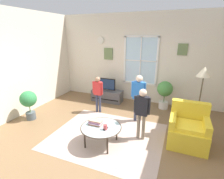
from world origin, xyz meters
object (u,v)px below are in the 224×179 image
object	(u,v)px
coffee_table	(101,128)
remote_near_books	(106,129)
person_red_shirt	(98,90)
tv_stand	(107,96)
armchair	(188,130)
person_blue_shirt	(138,93)
potted_plant_by_window	(165,91)
person_black_shirt	(142,109)
television	(107,84)
cup	(105,127)
book_stack	(96,122)
floor_lamp	(203,78)
potted_plant_corner	(29,101)

from	to	relation	value
coffee_table	remote_near_books	xyz separation A→B (m)	(0.13, -0.05, 0.03)
person_red_shirt	tv_stand	bearing A→B (deg)	96.70
armchair	person_blue_shirt	bearing A→B (deg)	154.27
remote_near_books	person_blue_shirt	distance (m)	1.44
person_blue_shirt	coffee_table	bearing A→B (deg)	-109.38
potted_plant_by_window	person_black_shirt	bearing A→B (deg)	-98.73
tv_stand	potted_plant_by_window	xyz separation A→B (m)	(1.89, 0.10, 0.37)
television	cup	world-z (taller)	television
cup	tv_stand	bearing A→B (deg)	112.75
person_blue_shirt	armchair	bearing A→B (deg)	-25.73
book_stack	person_blue_shirt	world-z (taller)	person_blue_shirt
coffee_table	person_blue_shirt	xyz separation A→B (m)	(0.46, 1.30, 0.40)
tv_stand	person_red_shirt	world-z (taller)	person_red_shirt
book_stack	potted_plant_by_window	world-z (taller)	potted_plant_by_window
coffee_table	person_red_shirt	distance (m)	1.62
television	person_blue_shirt	xyz separation A→B (m)	(1.33, -1.00, 0.18)
coffee_table	person_black_shirt	distance (m)	0.95
armchair	book_stack	bearing A→B (deg)	-160.18
potted_plant_by_window	floor_lamp	distance (m)	1.54
person_black_shirt	potted_plant_by_window	world-z (taller)	person_black_shirt
potted_plant_by_window	potted_plant_corner	size ratio (longest dim) A/B	1.08
tv_stand	potted_plant_corner	xyz separation A→B (m)	(-1.42, -2.02, 0.33)
tv_stand	television	world-z (taller)	television
tv_stand	book_stack	bearing A→B (deg)	-72.24
television	armchair	distance (m)	3.02
remote_near_books	person_black_shirt	size ratio (longest dim) A/B	0.12
person_black_shirt	cup	bearing A→B (deg)	-136.86
potted_plant_by_window	potted_plant_corner	distance (m)	3.92
person_blue_shirt	floor_lamp	world-z (taller)	floor_lamp
television	person_red_shirt	bearing A→B (deg)	-83.28
coffee_table	person_blue_shirt	world-z (taller)	person_blue_shirt
armchair	person_black_shirt	xyz separation A→B (m)	(-0.95, -0.21, 0.41)
armchair	potted_plant_corner	world-z (taller)	armchair
armchair	coffee_table	xyz separation A→B (m)	(-1.68, -0.71, 0.06)
potted_plant_corner	armchair	bearing A→B (deg)	6.02
potted_plant_by_window	floor_lamp	world-z (taller)	floor_lamp
television	cup	bearing A→B (deg)	-67.22
tv_stand	floor_lamp	distance (m)	3.11
person_black_shirt	person_red_shirt	world-z (taller)	person_black_shirt
tv_stand	remote_near_books	world-z (taller)	remote_near_books
coffee_table	potted_plant_corner	xyz separation A→B (m)	(-2.28, 0.29, 0.14)
floor_lamp	remote_near_books	bearing A→B (deg)	-141.25
book_stack	potted_plant_by_window	xyz separation A→B (m)	(1.17, 2.35, 0.10)
remote_near_books	person_black_shirt	world-z (taller)	person_black_shirt
person_black_shirt	armchair	bearing A→B (deg)	12.17
television	potted_plant_corner	bearing A→B (deg)	-125.11
book_stack	floor_lamp	bearing A→B (deg)	32.91
book_stack	person_blue_shirt	size ratio (longest dim) A/B	0.22
book_stack	remote_near_books	xyz separation A→B (m)	(0.27, -0.10, -0.04)
person_black_shirt	tv_stand	bearing A→B (deg)	131.55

